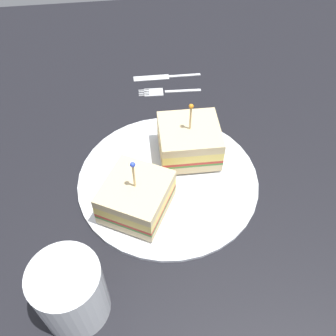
# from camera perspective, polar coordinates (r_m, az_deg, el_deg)

# --- Properties ---
(ground_plane) EXTENTS (1.19, 1.19, 0.02)m
(ground_plane) POSITION_cam_1_polar(r_m,az_deg,el_deg) (0.59, 0.00, -2.48)
(ground_plane) COLOR black
(plate) EXTENTS (0.28, 0.28, 0.01)m
(plate) POSITION_cam_1_polar(r_m,az_deg,el_deg) (0.58, 0.00, -1.58)
(plate) COLOR white
(plate) RESTS_ON ground_plane
(sandwich_half_front) EXTENTS (0.12, 0.12, 0.10)m
(sandwich_half_front) POSITION_cam_1_polar(r_m,az_deg,el_deg) (0.53, -4.80, -4.34)
(sandwich_half_front) COLOR beige
(sandwich_half_front) RESTS_ON plate
(sandwich_half_back) EXTENTS (0.09, 0.09, 0.10)m
(sandwich_half_back) POSITION_cam_1_polar(r_m,az_deg,el_deg) (0.59, 3.19, 4.09)
(sandwich_half_back) COLOR beige
(sandwich_half_back) RESTS_ON plate
(drink_glass) EXTENTS (0.08, 0.08, 0.09)m
(drink_glass) POSITION_cam_1_polar(r_m,az_deg,el_deg) (0.46, -14.29, -17.84)
(drink_glass) COLOR silver
(drink_glass) RESTS_ON ground_plane
(fork) EXTENTS (0.12, 0.02, 0.00)m
(fork) POSITION_cam_1_polar(r_m,az_deg,el_deg) (0.74, -0.81, 11.41)
(fork) COLOR silver
(fork) RESTS_ON ground_plane
(knife) EXTENTS (0.13, 0.02, 0.00)m
(knife) POSITION_cam_1_polar(r_m,az_deg,el_deg) (0.77, -0.67, 13.56)
(knife) COLOR silver
(knife) RESTS_ON ground_plane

